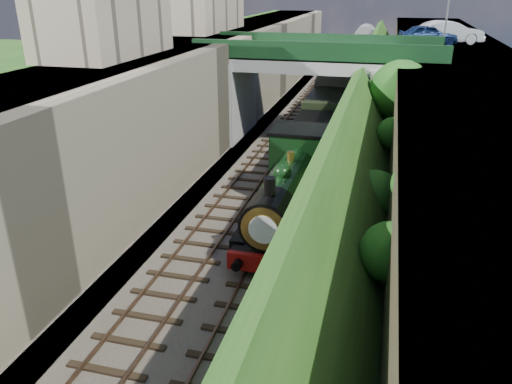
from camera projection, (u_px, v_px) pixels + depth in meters
name	position (u px, v px, depth m)	size (l,w,h in m)	color
ground	(180.00, 376.00, 14.50)	(160.00, 160.00, 0.00)	#1E4714
trackbed	(300.00, 158.00, 32.31)	(10.00, 90.00, 0.20)	#473F38
retaining_wall	(218.00, 101.00, 32.28)	(1.00, 90.00, 7.00)	#756B56
street_plateau_left	(168.00, 98.00, 33.10)	(6.00, 90.00, 7.00)	#262628
street_plateau_right	(463.00, 122.00, 28.93)	(8.00, 90.00, 6.25)	#262628
embankment_slope	(383.00, 126.00, 29.46)	(4.63, 90.00, 6.37)	#1E4714
track_left	(270.00, 153.00, 32.72)	(2.50, 90.00, 0.20)	black
track_right	(318.00, 157.00, 31.97)	(2.50, 90.00, 0.20)	black
road_bridge	(326.00, 86.00, 34.13)	(16.00, 6.40, 7.25)	gray
building_near	(104.00, 16.00, 25.74)	(4.00, 8.00, 4.00)	gray
tree	(402.00, 94.00, 28.92)	(3.60, 3.80, 6.60)	black
car_blue	(428.00, 35.00, 37.62)	(1.74, 4.33, 1.48)	#11234C
car_silver	(448.00, 32.00, 38.16)	(1.80, 5.17, 1.70)	silver
locomotive	(289.00, 191.00, 22.50)	(3.10, 10.22, 3.83)	black
tender	(313.00, 149.00, 29.17)	(2.70, 6.00, 3.05)	black
coach_front	(337.00, 98.00, 40.26)	(2.90, 18.00, 3.70)	black
coach_middle	(355.00, 64.00, 57.04)	(2.90, 18.00, 3.70)	black
coach_rear	(364.00, 46.00, 73.82)	(2.90, 18.00, 3.70)	black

